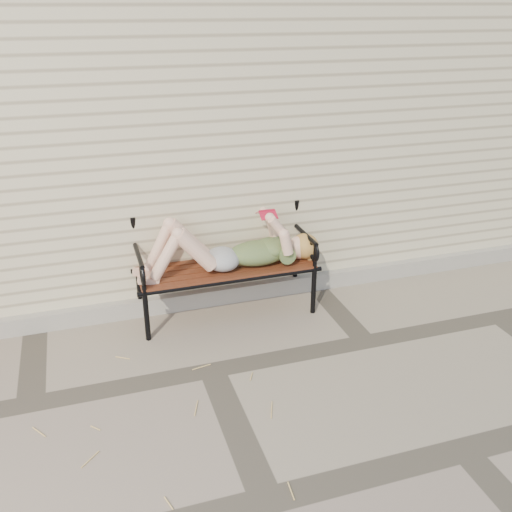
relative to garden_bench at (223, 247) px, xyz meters
name	(u,v)px	position (x,y,z in m)	size (l,w,h in m)	color
ground	(212,370)	(-0.32, -0.88, -0.58)	(80.00, 80.00, 0.00)	gray
house_wall	(142,99)	(-0.32, 2.12, 0.92)	(8.00, 4.00, 3.00)	beige
foundation_strip	(185,301)	(-0.32, 0.09, -0.51)	(8.00, 0.10, 0.15)	#9F9990
garden_bench	(223,247)	(0.00, 0.00, 0.00)	(1.61, 0.64, 1.04)	black
reading_woman	(228,248)	(0.01, -0.13, 0.03)	(1.52, 0.34, 0.48)	#0A3246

